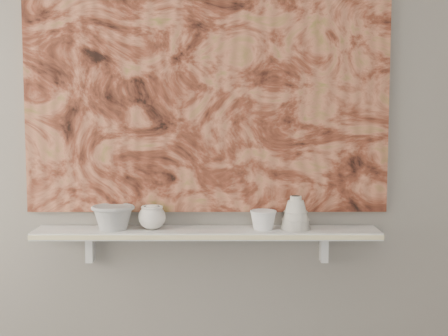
{
  "coord_description": "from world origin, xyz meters",
  "views": [
    {
      "loc": [
        0.06,
        -1.0,
        1.42
      ],
      "look_at": [
        0.07,
        1.49,
        1.18
      ],
      "focal_mm": 50.0,
      "sensor_mm": 36.0,
      "label": 1
    }
  ],
  "objects_px": {
    "bowl_grey": "(113,217)",
    "painting": "(207,79)",
    "cup_cream": "(152,217)",
    "shelf": "(207,233)",
    "bell_vessel": "(296,213)",
    "bowl_white": "(263,220)"
  },
  "relations": [
    {
      "from": "bowl_grey",
      "to": "cup_cream",
      "type": "xyz_separation_m",
      "value": [
        0.16,
        0.0,
        -0.0
      ]
    },
    {
      "from": "bowl_grey",
      "to": "bowl_white",
      "type": "bearing_deg",
      "value": 0.0
    },
    {
      "from": "shelf",
      "to": "cup_cream",
      "type": "relative_size",
      "value": 12.67
    },
    {
      "from": "shelf",
      "to": "bowl_grey",
      "type": "xyz_separation_m",
      "value": [
        -0.38,
        0.0,
        0.07
      ]
    },
    {
      "from": "painting",
      "to": "bell_vessel",
      "type": "distance_m",
      "value": 0.66
    },
    {
      "from": "shelf",
      "to": "bell_vessel",
      "type": "bearing_deg",
      "value": 0.0
    },
    {
      "from": "shelf",
      "to": "cup_cream",
      "type": "bearing_deg",
      "value": 180.0
    },
    {
      "from": "bell_vessel",
      "to": "bowl_white",
      "type": "distance_m",
      "value": 0.13
    },
    {
      "from": "painting",
      "to": "bowl_white",
      "type": "xyz_separation_m",
      "value": [
        0.23,
        -0.08,
        -0.57
      ]
    },
    {
      "from": "painting",
      "to": "bell_vessel",
      "type": "height_order",
      "value": "painting"
    },
    {
      "from": "bowl_grey",
      "to": "cup_cream",
      "type": "distance_m",
      "value": 0.16
    },
    {
      "from": "painting",
      "to": "bowl_grey",
      "type": "distance_m",
      "value": 0.68
    },
    {
      "from": "cup_cream",
      "to": "bowl_grey",
      "type": "bearing_deg",
      "value": 180.0
    },
    {
      "from": "shelf",
      "to": "bell_vessel",
      "type": "xyz_separation_m",
      "value": [
        0.36,
        0.0,
        0.08
      ]
    },
    {
      "from": "bowl_grey",
      "to": "cup_cream",
      "type": "height_order",
      "value": "same"
    },
    {
      "from": "painting",
      "to": "bell_vessel",
      "type": "relative_size",
      "value": 10.91
    },
    {
      "from": "bowl_grey",
      "to": "painting",
      "type": "bearing_deg",
      "value": 11.95
    },
    {
      "from": "painting",
      "to": "cup_cream",
      "type": "relative_size",
      "value": 13.58
    },
    {
      "from": "cup_cream",
      "to": "painting",
      "type": "bearing_deg",
      "value": 19.93
    },
    {
      "from": "cup_cream",
      "to": "bell_vessel",
      "type": "distance_m",
      "value": 0.58
    },
    {
      "from": "cup_cream",
      "to": "bowl_white",
      "type": "bearing_deg",
      "value": 0.0
    },
    {
      "from": "bowl_white",
      "to": "bell_vessel",
      "type": "bearing_deg",
      "value": 0.0
    }
  ]
}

